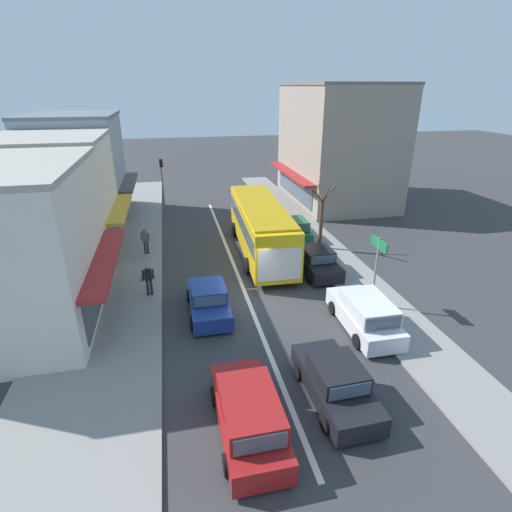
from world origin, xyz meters
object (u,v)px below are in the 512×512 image
sedan_adjacent_lane_trail (209,300)px  pedestrian_browsing_midblock (145,240)px  parked_sedan_kerb_second (316,261)px  parked_hatchback_kerb_third (294,230)px  city_bus (261,225)px  parked_wagon_kerb_front (365,314)px  wagon_behind_bus_mid (249,414)px  directional_road_sign (377,257)px  pedestrian_with_handbag_near (148,278)px  traffic_light_downstreet (162,175)px  street_tree_right (321,219)px  sedan_queue_gap_filler (336,383)px

sedan_adjacent_lane_trail → pedestrian_browsing_midblock: pedestrian_browsing_midblock is taller
sedan_adjacent_lane_trail → parked_sedan_kerb_second: 7.24m
parked_hatchback_kerb_third → city_bus: bearing=-147.4°
parked_wagon_kerb_front → city_bus: bearing=104.7°
sedan_adjacent_lane_trail → wagon_behind_bus_mid: bearing=-86.6°
directional_road_sign → wagon_behind_bus_mid: bearing=-139.6°
pedestrian_with_handbag_near → directional_road_sign: bearing=-17.7°
city_bus → parked_hatchback_kerb_third: 3.45m
traffic_light_downstreet → pedestrian_with_handbag_near: 16.56m
traffic_light_downstreet → directional_road_sign: bearing=-64.1°
pedestrian_browsing_midblock → pedestrian_with_handbag_near: bearing=-86.7°
pedestrian_browsing_midblock → traffic_light_downstreet: bearing=83.9°
traffic_light_downstreet → street_tree_right: bearing=-51.1°
sedan_queue_gap_filler → traffic_light_downstreet: traffic_light_downstreet is taller
sedan_queue_gap_filler → wagon_behind_bus_mid: wagon_behind_bus_mid is taller
wagon_behind_bus_mid → parked_hatchback_kerb_third: wagon_behind_bus_mid is taller
parked_hatchback_kerb_third → pedestrian_with_handbag_near: (-9.51, -6.30, 0.36)m
traffic_light_downstreet → directional_road_sign: size_ratio=1.17×
traffic_light_downstreet → street_tree_right: (9.83, -12.19, -0.80)m
parked_hatchback_kerb_third → directional_road_sign: (0.94, -9.63, 1.97)m
sedan_queue_gap_filler → parked_wagon_kerb_front: parked_wagon_kerb_front is taller
parked_sedan_kerb_second → street_tree_right: (1.42, 3.17, 1.39)m
street_tree_right → pedestrian_browsing_midblock: street_tree_right is taller
directional_road_sign → street_tree_right: (0.21, 7.58, -0.63)m
sedan_queue_gap_filler → pedestrian_with_handbag_near: bearing=126.2°
wagon_behind_bus_mid → parked_sedan_kerb_second: bearing=60.3°
wagon_behind_bus_mid → directional_road_sign: directional_road_sign is taller
wagon_behind_bus_mid → parked_hatchback_kerb_third: 17.01m
parked_wagon_kerb_front → directional_road_sign: directional_road_sign is taller
parked_hatchback_kerb_third → street_tree_right: bearing=-60.6°
parked_sedan_kerb_second → parked_wagon_kerb_front: bearing=-89.8°
directional_road_sign → pedestrian_browsing_midblock: size_ratio=2.21×
parked_hatchback_kerb_third → pedestrian_browsing_midblock: (-9.84, -0.71, 0.36)m
directional_road_sign → pedestrian_with_handbag_near: (-10.46, 3.33, -1.61)m
parked_sedan_kerb_second → pedestrian_browsing_midblock: size_ratio=2.59×
sedan_adjacent_lane_trail → wagon_behind_bus_mid: size_ratio=0.93×
sedan_queue_gap_filler → parked_sedan_kerb_second: same height
wagon_behind_bus_mid → traffic_light_downstreet: (-2.36, 25.94, 2.11)m
sedan_queue_gap_filler → street_tree_right: bearing=71.5°
wagon_behind_bus_mid → parked_wagon_kerb_front: same height
parked_wagon_kerb_front → traffic_light_downstreet: bearing=111.5°
directional_road_sign → pedestrian_browsing_midblock: bearing=140.4°
street_tree_right → traffic_light_downstreet: bearing=128.9°
city_bus → traffic_light_downstreet: traffic_light_downstreet is taller
parked_wagon_kerb_front → directional_road_sign: 2.78m
city_bus → directional_road_sign: size_ratio=3.04×
traffic_light_downstreet → street_tree_right: 15.68m
street_tree_right → directional_road_sign: bearing=-91.6°
city_bus → pedestrian_with_handbag_near: city_bus is taller
sedan_queue_gap_filler → directional_road_sign: (4.10, 5.34, 2.01)m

